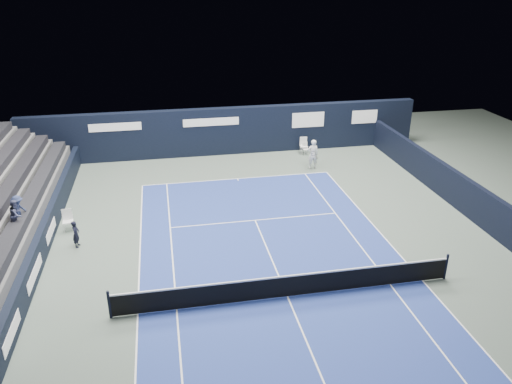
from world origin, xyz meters
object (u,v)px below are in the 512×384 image
Objects in this scene: line_judge_chair at (68,219)px; tennis_net at (288,285)px; folding_chair_back_a at (304,142)px; folding_chair_back_b at (305,148)px; tennis_player at (313,154)px.

line_judge_chair is 0.08× the size of tennis_net.
folding_chair_back_a reaches higher than folding_chair_back_b.
tennis_net is at bearing -103.86° from folding_chair_back_a.
folding_chair_back_a is 2.89m from tennis_player.
folding_chair_back_a is 0.41m from folding_chair_back_b.
folding_chair_back_a is 0.08× the size of tennis_net.
folding_chair_back_b is 0.79× the size of line_judge_chair.
folding_chair_back_b is (0.05, -0.32, -0.26)m from folding_chair_back_a.
line_judge_chair is (-13.86, -8.51, -0.13)m from folding_chair_back_a.
line_judge_chair is 0.57× the size of tennis_player.
folding_chair_back_b is at bearing 71.49° from tennis_net.
line_judge_chair is at bearing -161.17° from folding_chair_back_b.
tennis_net is at bearing -110.78° from tennis_player.
line_judge_chair is (-13.91, -8.19, 0.13)m from folding_chair_back_b.
tennis_player is (-0.24, -2.88, 0.19)m from folding_chair_back_a.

